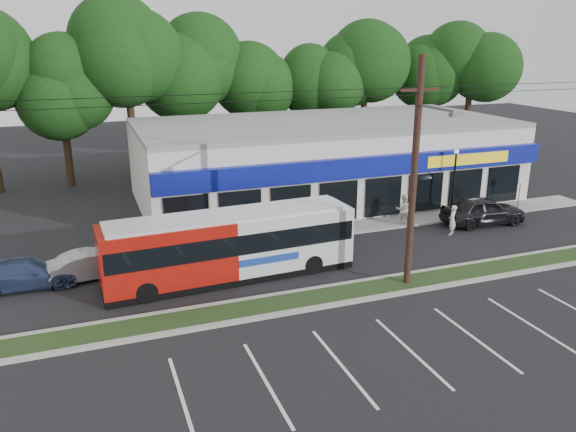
{
  "coord_description": "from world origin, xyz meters",
  "views": [
    {
      "loc": [
        -10.07,
        -18.88,
        10.57
      ],
      "look_at": [
        -1.22,
        5.0,
        2.51
      ],
      "focal_mm": 35.0,
      "sensor_mm": 36.0,
      "label": 1
    }
  ],
  "objects_px": {
    "car_silver": "(93,264)",
    "car_blue": "(26,273)",
    "utility_pole": "(412,167)",
    "metrobus": "(230,244)",
    "sign_post": "(520,186)",
    "lamp_post": "(454,175)",
    "pedestrian_b": "(403,210)",
    "pedestrian_a": "(452,220)",
    "car_dark": "(483,210)"
  },
  "relations": [
    {
      "from": "lamp_post",
      "to": "car_dark",
      "type": "distance_m",
      "value": 2.74
    },
    {
      "from": "car_dark",
      "to": "pedestrian_b",
      "type": "distance_m",
      "value": 4.73
    },
    {
      "from": "car_dark",
      "to": "car_silver",
      "type": "xyz_separation_m",
      "value": [
        -22.02,
        -0.22,
        -0.2
      ]
    },
    {
      "from": "utility_pole",
      "to": "sign_post",
      "type": "distance_m",
      "value": 15.71
    },
    {
      "from": "pedestrian_a",
      "to": "pedestrian_b",
      "type": "distance_m",
      "value": 2.98
    },
    {
      "from": "utility_pole",
      "to": "sign_post",
      "type": "relative_size",
      "value": 22.47
    },
    {
      "from": "car_silver",
      "to": "car_blue",
      "type": "xyz_separation_m",
      "value": [
        -2.82,
        -0.06,
        -0.0
      ]
    },
    {
      "from": "sign_post",
      "to": "metrobus",
      "type": "distance_m",
      "value": 20.61
    },
    {
      "from": "utility_pole",
      "to": "metrobus",
      "type": "height_order",
      "value": "utility_pole"
    },
    {
      "from": "car_silver",
      "to": "pedestrian_a",
      "type": "height_order",
      "value": "pedestrian_a"
    },
    {
      "from": "sign_post",
      "to": "car_blue",
      "type": "xyz_separation_m",
      "value": [
        -29.0,
        -1.94,
        -0.9
      ]
    },
    {
      "from": "utility_pole",
      "to": "sign_post",
      "type": "bearing_deg",
      "value": 30.15
    },
    {
      "from": "utility_pole",
      "to": "pedestrian_a",
      "type": "distance_m",
      "value": 9.2
    },
    {
      "from": "sign_post",
      "to": "car_silver",
      "type": "bearing_deg",
      "value": -175.9
    },
    {
      "from": "lamp_post",
      "to": "car_blue",
      "type": "relative_size",
      "value": 0.94
    },
    {
      "from": "metrobus",
      "to": "car_blue",
      "type": "height_order",
      "value": "metrobus"
    },
    {
      "from": "utility_pole",
      "to": "car_silver",
      "type": "xyz_separation_m",
      "value": [
        -13.01,
        5.77,
        -4.76
      ]
    },
    {
      "from": "lamp_post",
      "to": "sign_post",
      "type": "relative_size",
      "value": 1.91
    },
    {
      "from": "sign_post",
      "to": "car_dark",
      "type": "relative_size",
      "value": 0.44
    },
    {
      "from": "car_dark",
      "to": "car_blue",
      "type": "distance_m",
      "value": 24.84
    },
    {
      "from": "pedestrian_b",
      "to": "utility_pole",
      "type": "bearing_deg",
      "value": 88.84
    },
    {
      "from": "utility_pole",
      "to": "pedestrian_b",
      "type": "xyz_separation_m",
      "value": [
        4.54,
        7.57,
        -4.48
      ]
    },
    {
      "from": "car_blue",
      "to": "metrobus",
      "type": "bearing_deg",
      "value": -100.38
    },
    {
      "from": "lamp_post",
      "to": "pedestrian_b",
      "type": "xyz_separation_m",
      "value": [
        -3.63,
        -0.3,
        -1.74
      ]
    },
    {
      "from": "lamp_post",
      "to": "metrobus",
      "type": "bearing_deg",
      "value": -164.21
    },
    {
      "from": "pedestrian_a",
      "to": "car_silver",
      "type": "bearing_deg",
      "value": -41.66
    },
    {
      "from": "sign_post",
      "to": "pedestrian_b",
      "type": "distance_m",
      "value": 8.65
    },
    {
      "from": "pedestrian_a",
      "to": "utility_pole",
      "type": "bearing_deg",
      "value": -0.14
    },
    {
      "from": "metrobus",
      "to": "car_blue",
      "type": "bearing_deg",
      "value": 163.4
    },
    {
      "from": "lamp_post",
      "to": "sign_post",
      "type": "height_order",
      "value": "lamp_post"
    },
    {
      "from": "metrobus",
      "to": "car_blue",
      "type": "distance_m",
      "value": 9.11
    },
    {
      "from": "lamp_post",
      "to": "car_silver",
      "type": "bearing_deg",
      "value": -174.34
    },
    {
      "from": "sign_post",
      "to": "pedestrian_a",
      "type": "height_order",
      "value": "sign_post"
    },
    {
      "from": "sign_post",
      "to": "utility_pole",
      "type": "bearing_deg",
      "value": -149.85
    },
    {
      "from": "utility_pole",
      "to": "sign_post",
      "type": "xyz_separation_m",
      "value": [
        13.17,
        7.65,
        -3.86
      ]
    },
    {
      "from": "utility_pole",
      "to": "metrobus",
      "type": "xyz_separation_m",
      "value": [
        -7.03,
        3.57,
        -3.77
      ]
    },
    {
      "from": "car_silver",
      "to": "car_blue",
      "type": "relative_size",
      "value": 0.88
    },
    {
      "from": "utility_pole",
      "to": "pedestrian_a",
      "type": "height_order",
      "value": "utility_pole"
    },
    {
      "from": "car_blue",
      "to": "pedestrian_b",
      "type": "relative_size",
      "value": 2.43
    },
    {
      "from": "car_dark",
      "to": "pedestrian_b",
      "type": "xyz_separation_m",
      "value": [
        -4.46,
        1.58,
        0.08
      ]
    },
    {
      "from": "car_dark",
      "to": "pedestrian_a",
      "type": "relative_size",
      "value": 2.93
    },
    {
      "from": "lamp_post",
      "to": "sign_post",
      "type": "distance_m",
      "value": 5.13
    },
    {
      "from": "metrobus",
      "to": "car_silver",
      "type": "distance_m",
      "value": 6.45
    },
    {
      "from": "utility_pole",
      "to": "car_dark",
      "type": "distance_m",
      "value": 11.74
    },
    {
      "from": "sign_post",
      "to": "metrobus",
      "type": "xyz_separation_m",
      "value": [
        -20.2,
        -4.07,
        0.09
      ]
    },
    {
      "from": "metrobus",
      "to": "car_blue",
      "type": "relative_size",
      "value": 2.59
    },
    {
      "from": "utility_pole",
      "to": "car_silver",
      "type": "relative_size",
      "value": 12.54
    },
    {
      "from": "lamp_post",
      "to": "pedestrian_b",
      "type": "distance_m",
      "value": 4.03
    },
    {
      "from": "pedestrian_a",
      "to": "pedestrian_b",
      "type": "height_order",
      "value": "pedestrian_b"
    },
    {
      "from": "utility_pole",
      "to": "metrobus",
      "type": "relative_size",
      "value": 4.29
    }
  ]
}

